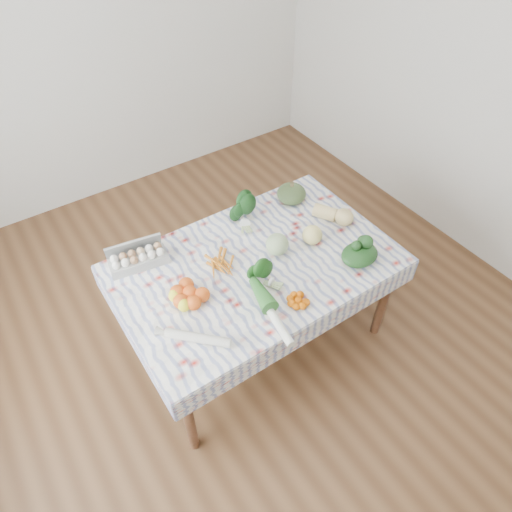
% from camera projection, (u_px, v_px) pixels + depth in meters
% --- Properties ---
extents(ground, '(4.50, 4.50, 0.00)m').
position_uv_depth(ground, '(256.00, 336.00, 3.27)').
color(ground, '#53331C').
rests_on(ground, ground).
extents(wall_back, '(4.00, 0.04, 2.80)m').
position_uv_depth(wall_back, '(96.00, 36.00, 3.59)').
color(wall_back, silver).
rests_on(wall_back, ground).
extents(dining_table, '(1.60, 1.00, 0.75)m').
position_uv_depth(dining_table, '(256.00, 272.00, 2.79)').
color(dining_table, brown).
rests_on(dining_table, ground).
extents(tablecloth, '(1.66, 1.06, 0.01)m').
position_uv_depth(tablecloth, '(256.00, 263.00, 2.74)').
color(tablecloth, white).
rests_on(tablecloth, dining_table).
extents(egg_carton, '(0.36, 0.19, 0.09)m').
position_uv_depth(egg_carton, '(138.00, 260.00, 2.69)').
color(egg_carton, gray).
rests_on(egg_carton, tablecloth).
extents(carrot_bunch, '(0.22, 0.21, 0.03)m').
position_uv_depth(carrot_bunch, '(220.00, 265.00, 2.70)').
color(carrot_bunch, orange).
rests_on(carrot_bunch, tablecloth).
extents(kale_bunch, '(0.22, 0.21, 0.15)m').
position_uv_depth(kale_bunch, '(244.00, 214.00, 2.93)').
color(kale_bunch, '#143C15').
rests_on(kale_bunch, tablecloth).
extents(kabocha_squash, '(0.26, 0.26, 0.13)m').
position_uv_depth(kabocha_squash, '(291.00, 194.00, 3.10)').
color(kabocha_squash, '#3D522A').
rests_on(kabocha_squash, tablecloth).
extents(cabbage, '(0.16, 0.16, 0.14)m').
position_uv_depth(cabbage, '(277.00, 244.00, 2.74)').
color(cabbage, '#9BB57B').
rests_on(cabbage, tablecloth).
extents(butternut_squash, '(0.23, 0.28, 0.12)m').
position_uv_depth(butternut_squash, '(334.00, 213.00, 2.96)').
color(butternut_squash, '#D6B972').
rests_on(butternut_squash, tablecloth).
extents(orange_cluster, '(0.35, 0.35, 0.09)m').
position_uv_depth(orange_cluster, '(190.00, 293.00, 2.51)').
color(orange_cluster, '#E55515').
rests_on(orange_cluster, tablecloth).
extents(broccoli, '(0.19, 0.19, 0.10)m').
position_uv_depth(broccoli, '(264.00, 277.00, 2.58)').
color(broccoli, '#174714').
rests_on(broccoli, tablecloth).
extents(mandarin_cluster, '(0.16, 0.16, 0.05)m').
position_uv_depth(mandarin_cluster, '(298.00, 300.00, 2.50)').
color(mandarin_cluster, '#DC5F05').
rests_on(mandarin_cluster, tablecloth).
extents(grapefruit, '(0.16, 0.16, 0.12)m').
position_uv_depth(grapefruit, '(312.00, 235.00, 2.81)').
color(grapefruit, '#EEDD7B').
rests_on(grapefruit, tablecloth).
extents(spinach_bag, '(0.29, 0.27, 0.10)m').
position_uv_depth(spinach_bag, '(360.00, 255.00, 2.71)').
color(spinach_bag, '#143213').
rests_on(spinach_bag, tablecloth).
extents(daikon, '(0.29, 0.29, 0.05)m').
position_uv_depth(daikon, '(198.00, 338.00, 2.32)').
color(daikon, beige).
rests_on(daikon, tablecloth).
extents(leek, '(0.12, 0.45, 0.05)m').
position_uv_depth(leek, '(271.00, 313.00, 2.44)').
color(leek, white).
rests_on(leek, tablecloth).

